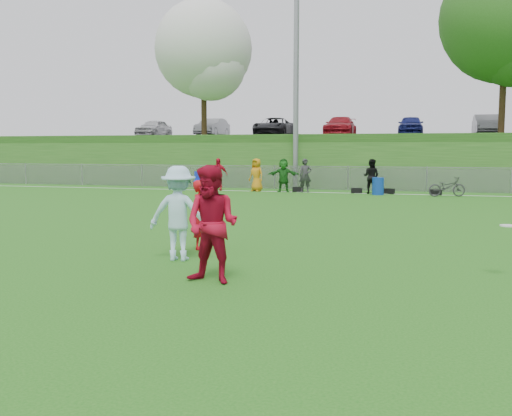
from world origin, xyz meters
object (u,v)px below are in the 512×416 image
(recycling_bin, at_px, (378,186))
(bicycle, at_px, (447,187))
(player_blue, at_px, (179,213))
(frisbee, at_px, (507,226))
(player_red_left, at_px, (202,215))
(player_red_center, at_px, (212,224))

(recycling_bin, distance_m, bicycle, 3.12)
(player_blue, bearing_deg, frisbee, 173.18)
(player_red_left, height_order, recycling_bin, player_red_left)
(frisbee, xyz_separation_m, bicycle, (-0.15, 17.16, -0.45))
(player_red_center, relative_size, recycling_bin, 2.34)
(player_red_center, distance_m, bicycle, 19.39)
(player_blue, xyz_separation_m, bicycle, (5.85, 17.20, -0.48))
(frisbee, bearing_deg, bicycle, 90.49)
(player_red_left, relative_size, recycling_bin, 1.83)
(bicycle, bearing_deg, frisbee, 160.93)
(player_red_left, relative_size, bicycle, 0.88)
(player_red_left, xyz_separation_m, frisbee, (6.02, -1.25, 0.15))
(recycling_bin, bearing_deg, player_blue, -98.95)
(player_red_center, bearing_deg, frisbee, 28.75)
(player_red_left, xyz_separation_m, player_blue, (0.02, -1.29, 0.17))
(player_blue, bearing_deg, recycling_bin, -106.19)
(player_blue, bearing_deg, player_red_center, 121.24)
(player_red_center, bearing_deg, bicycle, 85.53)
(frisbee, distance_m, recycling_bin, 17.66)
(frisbee, distance_m, bicycle, 17.17)
(player_red_left, distance_m, recycling_bin, 16.33)
(recycling_bin, bearing_deg, player_red_left, -99.74)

